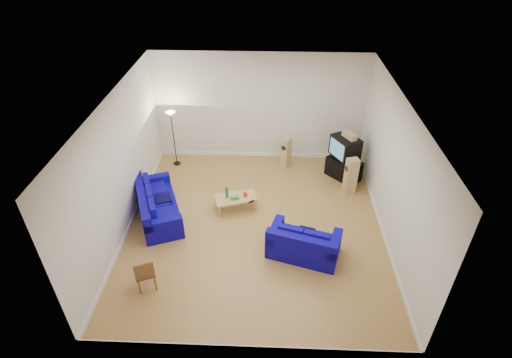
{
  "coord_description": "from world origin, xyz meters",
  "views": [
    {
      "loc": [
        0.31,
        -7.24,
        6.39
      ],
      "look_at": [
        0.0,
        0.4,
        1.1
      ],
      "focal_mm": 28.0,
      "sensor_mm": 36.0,
      "label": 1
    }
  ],
  "objects_px": {
    "coffee_table": "(235,199)",
    "television": "(345,147)",
    "sofa_three_seat": "(156,207)",
    "sofa_loveseat": "(303,245)",
    "tv_stand": "(344,169)"
  },
  "relations": [
    {
      "from": "sofa_three_seat",
      "to": "sofa_loveseat",
      "type": "xyz_separation_m",
      "value": [
        3.51,
        -1.17,
        -0.0
      ]
    },
    {
      "from": "sofa_three_seat",
      "to": "television",
      "type": "bearing_deg",
      "value": 90.7
    },
    {
      "from": "television",
      "to": "tv_stand",
      "type": "bearing_deg",
      "value": 27.54
    },
    {
      "from": "tv_stand",
      "to": "television",
      "type": "bearing_deg",
      "value": -167.61
    },
    {
      "from": "sofa_three_seat",
      "to": "coffee_table",
      "type": "relative_size",
      "value": 1.97
    },
    {
      "from": "sofa_three_seat",
      "to": "coffee_table",
      "type": "xyz_separation_m",
      "value": [
        1.9,
        0.37,
        0.03
      ]
    },
    {
      "from": "sofa_three_seat",
      "to": "tv_stand",
      "type": "bearing_deg",
      "value": 90.29
    },
    {
      "from": "sofa_three_seat",
      "to": "tv_stand",
      "type": "relative_size",
      "value": 2.35
    },
    {
      "from": "coffee_table",
      "to": "television",
      "type": "distance_m",
      "value": 3.34
    },
    {
      "from": "sofa_three_seat",
      "to": "sofa_loveseat",
      "type": "distance_m",
      "value": 3.7
    },
    {
      "from": "sofa_loveseat",
      "to": "tv_stand",
      "type": "relative_size",
      "value": 1.82
    },
    {
      "from": "coffee_table",
      "to": "television",
      "type": "height_order",
      "value": "television"
    },
    {
      "from": "sofa_loveseat",
      "to": "coffee_table",
      "type": "bearing_deg",
      "value": 153.13
    },
    {
      "from": "tv_stand",
      "to": "sofa_loveseat",
      "type": "bearing_deg",
      "value": -66.13
    },
    {
      "from": "sofa_three_seat",
      "to": "sofa_loveseat",
      "type": "bearing_deg",
      "value": 49.98
    }
  ]
}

